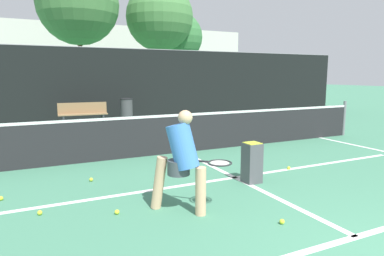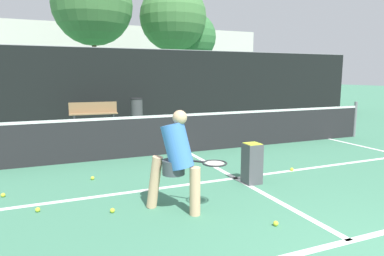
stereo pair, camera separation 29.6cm
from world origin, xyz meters
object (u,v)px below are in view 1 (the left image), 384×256
Objects in this scene: courtside_bench at (83,113)px; player_practicing at (182,158)px; trash_bin at (127,110)px; ball_hopper at (252,162)px.

player_practicing is at bearing -86.03° from courtside_bench.
trash_bin is (1.69, 9.13, -0.28)m from player_practicing.
player_practicing reaches higher than courtside_bench.
ball_hopper is at bearing -90.33° from trash_bin.
player_practicing reaches higher than ball_hopper.
ball_hopper is at bearing 68.56° from player_practicing.
player_practicing is 2.00× the size of ball_hopper.
player_practicing is 9.29m from trash_bin.
ball_hopper is 8.41m from courtside_bench.
player_practicing reaches higher than trash_bin.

